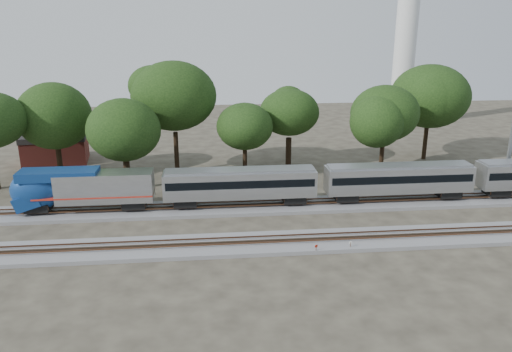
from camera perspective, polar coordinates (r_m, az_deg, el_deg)
The scene contains 15 objects.
ground at distance 52.88m, azimuth 1.60°, elevation -6.03°, with size 160.00×160.00×0.00m, color #383328.
track_far at distance 58.31m, azimuth 0.87°, elevation -3.50°, with size 160.00×5.00×0.73m.
track_near at distance 49.18m, azimuth 2.20°, elevation -7.66°, with size 160.00×5.00×0.73m.
train at distance 65.24m, azimuth 23.79°, elevation 0.05°, with size 109.11×3.11×4.59m.
switch_stand_red at distance 47.48m, azimuth 6.90°, elevation -8.19°, with size 0.30×0.13×0.98m.
switch_stand_white at distance 48.68m, azimuth 10.74°, elevation -7.72°, with size 0.31×0.06×0.97m.
switch_lever at distance 49.22m, azimuth 9.83°, elevation -7.97°, with size 0.50×0.30×0.30m, color #512D19.
brick_building at distance 82.49m, azimuth -21.94°, elevation 3.03°, with size 10.17×7.82×4.49m.
tree_1 at distance 73.16m, azimuth -22.09°, elevation 6.36°, with size 8.72×8.72×12.29m.
tree_2 at distance 64.50m, azimuth -14.89°, elevation 5.08°, with size 8.02×8.02×11.31m.
tree_3 at distance 70.32m, azimuth -9.39°, elevation 9.00°, with size 11.16×11.16×15.73m.
tree_4 at distance 68.33m, azimuth -1.30°, elevation 5.69°, with size 7.24×7.24×10.21m.
tree_5 at distance 72.78m, azimuth 3.82°, elevation 7.25°, with size 8.34×8.34×11.76m.
tree_6 at distance 69.93m, azimuth 14.52°, elevation 6.92°, with size 9.08×9.08×12.80m.
tree_7 at distance 81.17m, azimuth 19.26°, elevation 8.59°, with size 10.03×10.03×14.14m.
Camera 1 is at (-6.25, -48.07, 21.13)m, focal length 35.00 mm.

